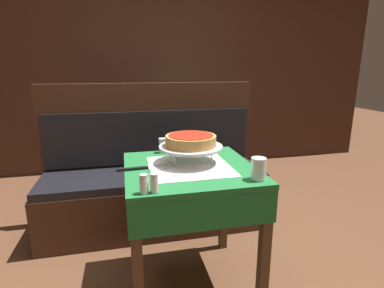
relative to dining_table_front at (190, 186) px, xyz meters
name	(u,v)px	position (x,y,z in m)	size (l,w,h in m)	color
ground_plane	(190,282)	(0.00, 0.00, -0.63)	(14.00, 14.00, 0.00)	brown
dining_table_front	(190,186)	(0.00, 0.00, 0.00)	(0.70, 0.70, 0.75)	#1E6B33
dining_table_rear	(185,125)	(0.32, 1.72, 0.01)	(0.66, 0.66, 0.75)	#1E6B33
booth_bench	(155,187)	(-0.12, 0.77, -0.30)	(1.75, 0.53, 1.15)	#3D2316
back_wall_panel	(150,73)	(0.00, 2.26, 0.57)	(6.00, 0.04, 2.40)	#3D2319
pizza_pan_stand	(191,147)	(0.02, 0.06, 0.21)	(0.36, 0.36, 0.10)	#ADADB2
deep_dish_pizza	(191,140)	(0.02, 0.06, 0.25)	(0.28, 0.28, 0.06)	#C68E47
pizza_server	(145,168)	(-0.24, 0.01, 0.12)	(0.27, 0.10, 0.01)	#BCBCC1
water_glass_near	(258,169)	(0.28, -0.27, 0.17)	(0.07, 0.07, 0.11)	silver
salt_shaker	(144,184)	(-0.27, -0.31, 0.16)	(0.04, 0.04, 0.08)	silver
pepper_shaker	(154,183)	(-0.22, -0.31, 0.16)	(0.04, 0.04, 0.08)	silver
napkin_holder	(167,145)	(-0.08, 0.30, 0.16)	(0.10, 0.05, 0.09)	#B2B2B7
condiment_caddy	(182,110)	(0.30, 1.76, 0.17)	(0.13, 0.13, 0.18)	black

